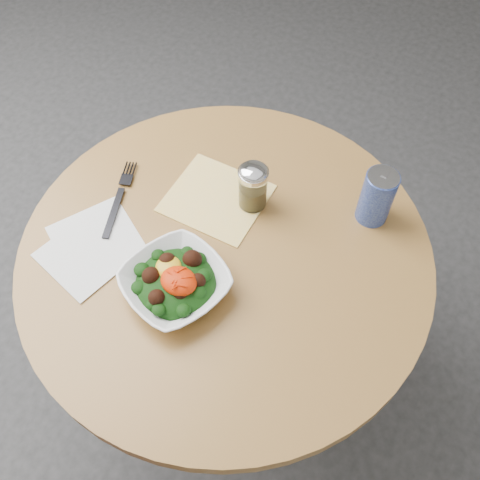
{
  "coord_description": "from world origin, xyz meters",
  "views": [
    {
      "loc": [
        0.34,
        -0.53,
        1.72
      ],
      "look_at": [
        0.04,
        0.0,
        0.81
      ],
      "focal_mm": 40.0,
      "sensor_mm": 36.0,
      "label": 1
    }
  ],
  "objects": [
    {
      "name": "beverage_can",
      "position": [
        0.24,
        0.24,
        0.82
      ],
      "size": [
        0.07,
        0.07,
        0.14
      ],
      "color": "navy",
      "rests_on": "table"
    },
    {
      "name": "salad_bowl",
      "position": [
        -0.04,
        -0.14,
        0.78
      ],
      "size": [
        0.26,
        0.26,
        0.08
      ],
      "color": "white",
      "rests_on": "table"
    },
    {
      "name": "spice_shaker",
      "position": [
        -0.01,
        0.14,
        0.81
      ],
      "size": [
        0.07,
        0.07,
        0.12
      ],
      "color": "silver",
      "rests_on": "table"
    },
    {
      "name": "ground",
      "position": [
        0.0,
        0.0,
        0.0
      ],
      "size": [
        6.0,
        6.0,
        0.0
      ],
      "primitive_type": "plane",
      "color": "#2A2A2D",
      "rests_on": "ground"
    },
    {
      "name": "cloth_napkin",
      "position": [
        -0.09,
        0.11,
        0.75
      ],
      "size": [
        0.22,
        0.2,
        0.0
      ],
      "primitive_type": "cube",
      "rotation": [
        0.0,
        0.0,
        0.03
      ],
      "color": "#FFB30D",
      "rests_on": "table"
    },
    {
      "name": "paper_napkins",
      "position": [
        -0.26,
        -0.14,
        0.75
      ],
      "size": [
        0.23,
        0.26,
        0.0
      ],
      "color": "white",
      "rests_on": "table"
    },
    {
      "name": "fork",
      "position": [
        -0.28,
        0.0,
        0.76
      ],
      "size": [
        0.1,
        0.22,
        0.0
      ],
      "color": "black",
      "rests_on": "table"
    },
    {
      "name": "table",
      "position": [
        0.0,
        0.0,
        0.55
      ],
      "size": [
        0.9,
        0.9,
        0.75
      ],
      "color": "black",
      "rests_on": "ground"
    }
  ]
}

